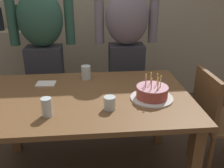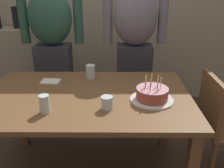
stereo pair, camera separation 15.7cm
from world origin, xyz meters
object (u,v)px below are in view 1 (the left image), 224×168
object	(u,v)px
dining_chair	(215,115)
water_glass_far	(86,72)
birthday_cake	(152,93)
napkin_stack	(46,84)
water_glass_side	(110,103)
person_woman_cardigan	(126,49)
water_glass_near	(47,107)
person_man_bearded	(44,51)

from	to	relation	value
dining_chair	water_glass_far	bearing A→B (deg)	72.55
birthday_cake	napkin_stack	distance (m)	0.85
water_glass_side	dining_chair	distance (m)	0.93
person_woman_cardigan	dining_chair	world-z (taller)	person_woman_cardigan
water_glass_near	water_glass_far	world-z (taller)	water_glass_near
birthday_cake	water_glass_side	distance (m)	0.33
person_man_bearded	water_glass_far	bearing A→B (deg)	134.24
person_man_bearded	napkin_stack	bearing A→B (deg)	99.20
water_glass_far	person_woman_cardigan	size ratio (longest dim) A/B	0.07
person_man_bearded	dining_chair	distance (m)	1.63
person_woman_cardigan	dining_chair	bearing A→B (deg)	129.95
water_glass_near	dining_chair	size ratio (longest dim) A/B	0.14
dining_chair	birthday_cake	bearing A→B (deg)	100.41
water_glass_near	water_glass_far	distance (m)	0.64
water_glass_far	dining_chair	bearing A→B (deg)	-17.45
birthday_cake	dining_chair	world-z (taller)	birthday_cake
water_glass_far	person_man_bearded	distance (m)	0.59
water_glass_far	person_woman_cardigan	distance (m)	0.58
person_man_bearded	dining_chair	bearing A→B (deg)	152.59
water_glass_far	dining_chair	world-z (taller)	dining_chair
water_glass_side	dining_chair	world-z (taller)	dining_chair
dining_chair	person_woman_cardigan	bearing A→B (deg)	39.95
water_glass_side	dining_chair	xyz separation A→B (m)	(0.86, 0.22, -0.27)
person_man_bearded	person_woman_cardigan	distance (m)	0.80
water_glass_far	water_glass_near	bearing A→B (deg)	-112.03
water_glass_far	napkin_stack	distance (m)	0.34
water_glass_near	water_glass_side	xyz separation A→B (m)	(0.39, 0.05, -0.02)
birthday_cake	dining_chair	size ratio (longest dim) A/B	0.34
water_glass_side	person_man_bearded	size ratio (longest dim) A/B	0.05
water_glass_far	water_glass_side	xyz separation A→B (m)	(0.15, -0.54, -0.01)
water_glass_far	dining_chair	size ratio (longest dim) A/B	0.13
water_glass_far	dining_chair	xyz separation A→B (m)	(1.01, -0.32, -0.28)
water_glass_near	napkin_stack	size ratio (longest dim) A/B	0.79
water_glass_side	person_man_bearded	xyz separation A→B (m)	(-0.55, 0.95, 0.09)
water_glass_far	water_glass_side	world-z (taller)	water_glass_far
person_man_bearded	dining_chair	size ratio (longest dim) A/B	1.90
water_glass_near	person_woman_cardigan	world-z (taller)	person_woman_cardigan
birthday_cake	water_glass_near	xyz separation A→B (m)	(-0.69, -0.17, 0.02)
birthday_cake	person_man_bearded	world-z (taller)	person_man_bearded
water_glass_near	person_man_bearded	world-z (taller)	person_man_bearded
water_glass_far	person_man_bearded	world-z (taller)	person_man_bearded
birthday_cake	water_glass_near	bearing A→B (deg)	-166.16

